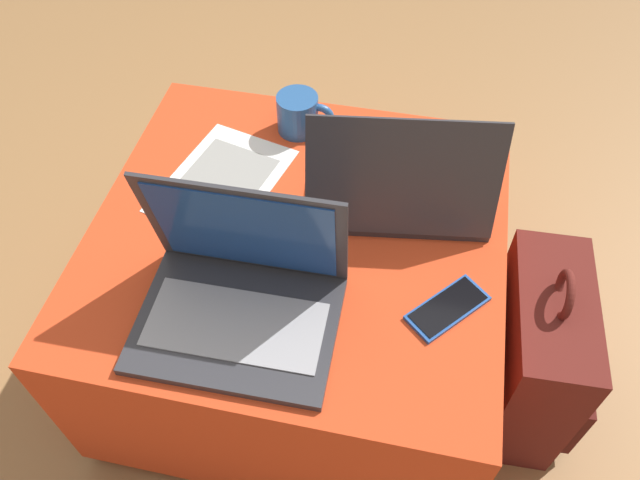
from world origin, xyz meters
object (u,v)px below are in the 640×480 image
paper_sheet (223,180)px  laptop_far (398,187)px  cell_phone (448,308)px  coffee_mug (300,114)px  backpack (535,357)px  laptop_near (240,292)px

paper_sheet → laptop_far: bearing=15.3°
cell_phone → coffee_mug: bearing=172.9°
paper_sheet → cell_phone: bearing=-10.6°
backpack → coffee_mug: coffee_mug is taller
cell_phone → backpack: size_ratio=0.33×
laptop_far → backpack: laptop_far is taller
cell_phone → backpack: (0.22, 0.10, -0.27)m
laptop_far → backpack: bearing=150.6°
laptop_far → coffee_mug: (-0.24, 0.18, -0.01)m
cell_phone → paper_sheet: size_ratio=0.47×
laptop_near → coffee_mug: (-0.01, 0.49, -0.01)m
laptop_near → laptop_far: 0.39m
backpack → paper_sheet: 0.77m
paper_sheet → coffee_mug: size_ratio=2.63×
laptop_far → cell_phone: laptop_far is taller
laptop_far → cell_phone: (0.12, -0.23, -0.05)m
laptop_near → laptop_far: bearing=51.9°
laptop_near → cell_phone: laptop_near is taller
backpack → coffee_mug: size_ratio=3.77×
laptop_near → cell_phone: bearing=11.0°
backpack → coffee_mug: bearing=59.3°
laptop_far → coffee_mug: size_ratio=3.00×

